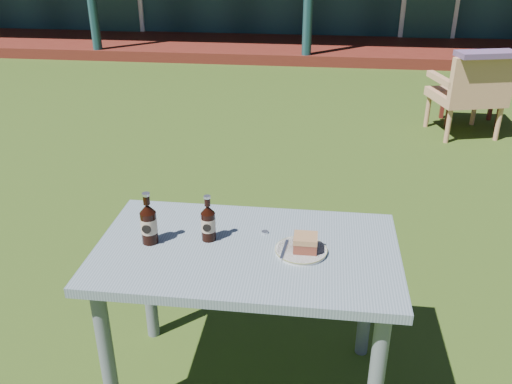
# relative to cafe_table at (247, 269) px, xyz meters

# --- Properties ---
(ground) EXTENTS (80.00, 80.00, 0.00)m
(ground) POSITION_rel_cafe_table_xyz_m (0.00, 1.60, -0.62)
(ground) COLOR #334916
(cafe_table) EXTENTS (1.20, 0.70, 0.72)m
(cafe_table) POSITION_rel_cafe_table_xyz_m (0.00, 0.00, 0.00)
(cafe_table) COLOR slate
(cafe_table) RESTS_ON ground
(plate) EXTENTS (0.20, 0.20, 0.01)m
(plate) POSITION_rel_cafe_table_xyz_m (0.22, -0.01, 0.11)
(plate) COLOR silver
(plate) RESTS_ON cafe_table
(cake_slice) EXTENTS (0.09, 0.09, 0.06)m
(cake_slice) POSITION_rel_cafe_table_xyz_m (0.23, -0.01, 0.15)
(cake_slice) COLOR brown
(cake_slice) RESTS_ON plate
(fork) EXTENTS (0.03, 0.14, 0.00)m
(fork) POSITION_rel_cafe_table_xyz_m (0.15, -0.02, 0.12)
(fork) COLOR silver
(fork) RESTS_ON plate
(cola_bottle_near) EXTENTS (0.06, 0.06, 0.20)m
(cola_bottle_near) POSITION_rel_cafe_table_xyz_m (-0.16, 0.04, 0.18)
(cola_bottle_near) COLOR black
(cola_bottle_near) RESTS_ON cafe_table
(cola_bottle_far) EXTENTS (0.07, 0.07, 0.22)m
(cola_bottle_far) POSITION_rel_cafe_table_xyz_m (-0.39, -0.01, 0.19)
(cola_bottle_far) COLOR black
(cola_bottle_far) RESTS_ON cafe_table
(bottle_cap) EXTENTS (0.03, 0.03, 0.01)m
(bottle_cap) POSITION_rel_cafe_table_xyz_m (0.06, 0.12, 0.11)
(bottle_cap) COLOR silver
(bottle_cap) RESTS_ON cafe_table
(armchair_left) EXTENTS (0.73, 0.70, 0.82)m
(armchair_left) POSITION_rel_cafe_table_xyz_m (1.68, 3.50, -0.16)
(armchair_left) COLOR tan
(armchair_left) RESTS_ON ground
(floral_throw) EXTENTS (0.58, 0.35, 0.05)m
(floral_throw) POSITION_rel_cafe_table_xyz_m (1.72, 3.34, 0.22)
(floral_throw) COLOR #5F456C
(floral_throw) RESTS_ON armchair_left
(side_table) EXTENTS (0.60, 0.40, 0.40)m
(side_table) POSITION_rel_cafe_table_xyz_m (1.82, 3.90, -0.28)
(side_table) COLOR #581D15
(side_table) RESTS_ON ground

